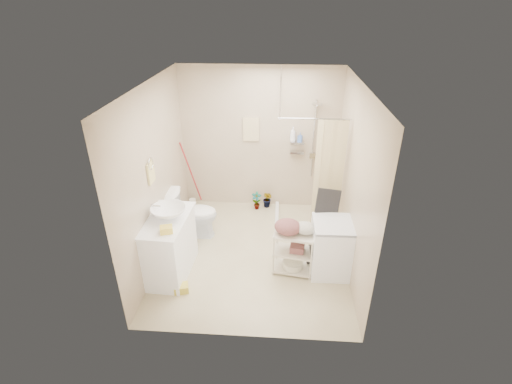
# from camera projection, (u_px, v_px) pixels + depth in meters

# --- Properties ---
(floor) EXTENTS (3.20, 3.20, 0.00)m
(floor) POSITION_uv_depth(u_px,v_px,m) (253.00, 253.00, 5.81)
(floor) COLOR beige
(floor) RESTS_ON ground
(ceiling) EXTENTS (2.80, 3.20, 0.04)m
(ceiling) POSITION_uv_depth(u_px,v_px,m) (253.00, 85.00, 4.60)
(ceiling) COLOR silver
(ceiling) RESTS_ON ground
(wall_back) EXTENTS (2.80, 0.04, 2.60)m
(wall_back) POSITION_uv_depth(u_px,v_px,m) (260.00, 140.00, 6.62)
(wall_back) COLOR #BDAB92
(wall_back) RESTS_ON ground
(wall_front) EXTENTS (2.80, 0.04, 2.60)m
(wall_front) POSITION_uv_depth(u_px,v_px,m) (241.00, 247.00, 3.79)
(wall_front) COLOR #BDAB92
(wall_front) RESTS_ON ground
(wall_left) EXTENTS (0.04, 3.20, 2.60)m
(wall_left) POSITION_uv_depth(u_px,v_px,m) (155.00, 176.00, 5.29)
(wall_left) COLOR #BDAB92
(wall_left) RESTS_ON ground
(wall_right) EXTENTS (0.04, 3.20, 2.60)m
(wall_right) POSITION_uv_depth(u_px,v_px,m) (354.00, 182.00, 5.12)
(wall_right) COLOR #BDAB92
(wall_right) RESTS_ON ground
(vanity) EXTENTS (0.63, 1.05, 0.90)m
(vanity) POSITION_uv_depth(u_px,v_px,m) (169.00, 246.00, 5.23)
(vanity) COLOR white
(vanity) RESTS_ON ground
(sink) EXTENTS (0.56, 0.56, 0.16)m
(sink) POSITION_uv_depth(u_px,v_px,m) (169.00, 213.00, 5.01)
(sink) COLOR white
(sink) RESTS_ON vanity
(counter_basket) EXTENTS (0.19, 0.16, 0.09)m
(counter_basket) POSITION_uv_depth(u_px,v_px,m) (166.00, 230.00, 4.71)
(counter_basket) COLOR gold
(counter_basket) RESTS_ON vanity
(floor_basket) EXTENTS (0.33, 0.28, 0.15)m
(floor_basket) POSITION_uv_depth(u_px,v_px,m) (181.00, 287.00, 5.03)
(floor_basket) COLOR gold
(floor_basket) RESTS_ON ground
(toilet) EXTENTS (0.81, 0.47, 0.82)m
(toilet) POSITION_uv_depth(u_px,v_px,m) (192.00, 213.00, 6.10)
(toilet) COLOR white
(toilet) RESTS_ON ground
(mop) EXTENTS (0.16, 0.16, 1.31)m
(mop) POSITION_uv_depth(u_px,v_px,m) (190.00, 174.00, 6.87)
(mop) COLOR maroon
(mop) RESTS_ON ground
(potted_plant_a) EXTENTS (0.19, 0.14, 0.35)m
(potted_plant_a) POSITION_uv_depth(u_px,v_px,m) (256.00, 201.00, 6.96)
(potted_plant_a) COLOR brown
(potted_plant_a) RESTS_ON ground
(potted_plant_b) EXTENTS (0.24, 0.24, 0.34)m
(potted_plant_b) POSITION_uv_depth(u_px,v_px,m) (268.00, 199.00, 7.02)
(potted_plant_b) COLOR brown
(potted_plant_b) RESTS_ON ground
(hanging_towel) EXTENTS (0.28, 0.03, 0.42)m
(hanging_towel) POSITION_uv_depth(u_px,v_px,m) (251.00, 129.00, 6.51)
(hanging_towel) COLOR beige
(hanging_towel) RESTS_ON wall_back
(towel_ring) EXTENTS (0.04, 0.22, 0.34)m
(towel_ring) POSITION_uv_depth(u_px,v_px,m) (151.00, 171.00, 5.03)
(towel_ring) COLOR #ECDB86
(towel_ring) RESTS_ON wall_left
(tp_holder) EXTENTS (0.08, 0.12, 0.14)m
(tp_holder) POSITION_uv_depth(u_px,v_px,m) (164.00, 209.00, 5.60)
(tp_holder) COLOR silver
(tp_holder) RESTS_ON wall_left
(shower) EXTENTS (1.10, 1.10, 2.10)m
(shower) POSITION_uv_depth(u_px,v_px,m) (308.00, 167.00, 6.20)
(shower) COLOR silver
(shower) RESTS_ON ground
(shampoo_bottle_a) EXTENTS (0.11, 0.11, 0.26)m
(shampoo_bottle_a) POSITION_uv_depth(u_px,v_px,m) (293.00, 134.00, 6.44)
(shampoo_bottle_a) COLOR white
(shampoo_bottle_a) RESTS_ON shower
(shampoo_bottle_b) EXTENTS (0.09, 0.09, 0.16)m
(shampoo_bottle_b) POSITION_uv_depth(u_px,v_px,m) (300.00, 137.00, 6.45)
(shampoo_bottle_b) COLOR #4468B6
(shampoo_bottle_b) RESTS_ON shower
(washing_machine) EXTENTS (0.57, 0.59, 0.82)m
(washing_machine) POSITION_uv_depth(u_px,v_px,m) (331.00, 247.00, 5.27)
(washing_machine) COLOR white
(washing_machine) RESTS_ON ground
(laundry_rack) EXTENTS (0.61, 0.42, 0.78)m
(laundry_rack) POSITION_uv_depth(u_px,v_px,m) (294.00, 249.00, 5.27)
(laundry_rack) COLOR beige
(laundry_rack) RESTS_ON ground
(ironing_board) EXTENTS (0.34, 0.13, 1.19)m
(ironing_board) POSITION_uv_depth(u_px,v_px,m) (324.00, 227.00, 5.39)
(ironing_board) COLOR black
(ironing_board) RESTS_ON ground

